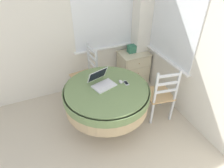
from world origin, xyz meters
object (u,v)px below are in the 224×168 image
(corner_cabinet, at_px, (133,68))
(storage_box, at_px, (132,49))
(laptop, at_px, (102,82))
(round_dining_table, at_px, (107,96))
(cell_phone, at_px, (126,83))
(dining_chair_near_back_window, at_px, (86,75))
(dining_chair_near_right_window, at_px, (160,95))
(computer_mouse, at_px, (121,82))

(corner_cabinet, xyz_separation_m, storage_box, (-0.03, 0.05, 0.40))
(laptop, distance_m, corner_cabinet, 1.34)
(round_dining_table, bearing_deg, storage_box, 46.38)
(cell_phone, xyz_separation_m, dining_chair_near_back_window, (-0.35, 0.87, -0.29))
(round_dining_table, xyz_separation_m, corner_cabinet, (0.95, 0.91, -0.26))
(dining_chair_near_right_window, height_order, corner_cabinet, dining_chair_near_right_window)
(dining_chair_near_right_window, bearing_deg, round_dining_table, 170.45)
(computer_mouse, relative_size, cell_phone, 0.71)
(round_dining_table, relative_size, dining_chair_near_right_window, 1.29)
(round_dining_table, height_order, laptop, laptop)
(dining_chair_near_back_window, relative_size, corner_cabinet, 1.46)
(round_dining_table, height_order, corner_cabinet, round_dining_table)
(cell_phone, xyz_separation_m, dining_chair_near_right_window, (0.54, -0.14, -0.29))
(laptop, xyz_separation_m, storage_box, (0.94, 0.85, -0.05))
(corner_cabinet, height_order, storage_box, storage_box)
(dining_chair_near_back_window, distance_m, dining_chair_near_right_window, 1.35)
(corner_cabinet, bearing_deg, dining_chair_near_right_window, -95.38)
(laptop, distance_m, storage_box, 1.27)
(round_dining_table, xyz_separation_m, laptop, (-0.03, 0.11, 0.19))
(dining_chair_near_right_window, bearing_deg, computer_mouse, 163.67)
(dining_chair_near_right_window, height_order, storage_box, dining_chair_near_right_window)
(laptop, xyz_separation_m, computer_mouse, (0.27, -0.07, -0.03))
(storage_box, bearing_deg, cell_phone, -122.29)
(dining_chair_near_right_window, distance_m, storage_box, 1.14)
(computer_mouse, height_order, corner_cabinet, computer_mouse)
(cell_phone, bearing_deg, storage_box, 57.71)
(round_dining_table, height_order, computer_mouse, computer_mouse)
(computer_mouse, bearing_deg, laptop, 164.84)
(laptop, distance_m, computer_mouse, 0.28)
(storage_box, bearing_deg, round_dining_table, -133.62)
(round_dining_table, bearing_deg, corner_cabinet, 43.77)
(computer_mouse, height_order, storage_box, storage_box)
(corner_cabinet, bearing_deg, round_dining_table, -136.23)
(round_dining_table, distance_m, laptop, 0.22)
(dining_chair_near_right_window, bearing_deg, dining_chair_near_back_window, 131.58)
(laptop, height_order, dining_chair_near_right_window, dining_chair_near_right_window)
(laptop, xyz_separation_m, dining_chair_near_back_window, (-0.02, 0.76, -0.34))
(computer_mouse, height_order, dining_chair_near_back_window, dining_chair_near_back_window)
(dining_chair_near_back_window, relative_size, dining_chair_near_right_window, 1.00)
(computer_mouse, distance_m, storage_box, 1.15)
(computer_mouse, relative_size, dining_chair_near_right_window, 0.09)
(dining_chair_near_back_window, bearing_deg, round_dining_table, -87.13)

